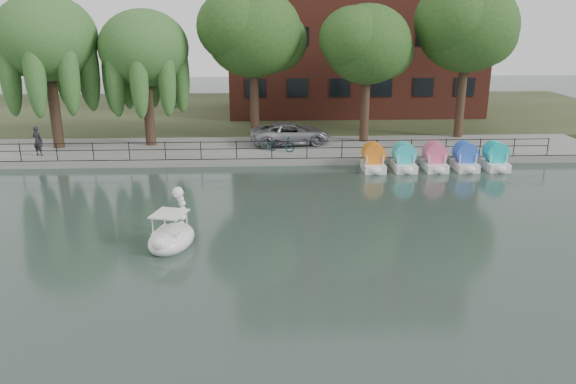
{
  "coord_description": "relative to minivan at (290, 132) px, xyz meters",
  "views": [
    {
      "loc": [
        -0.49,
        -17.76,
        8.25
      ],
      "look_at": [
        0.5,
        4.0,
        1.3
      ],
      "focal_mm": 35.0,
      "sensor_mm": 36.0,
      "label": 1
    }
  ],
  "objects": [
    {
      "name": "ground_plane",
      "position": [
        -1.23,
        -16.67,
        -1.19
      ],
      "size": [
        120.0,
        120.0,
        0.0
      ],
      "primitive_type": "plane",
      "color": "#3E504B"
    },
    {
      "name": "promenade",
      "position": [
        -1.23,
        -0.67,
        -0.99
      ],
      "size": [
        40.0,
        6.0,
        0.4
      ],
      "primitive_type": "cube",
      "color": "gray",
      "rests_on": "ground_plane"
    },
    {
      "name": "kerb",
      "position": [
        -1.23,
        -3.62,
        -0.99
      ],
      "size": [
        40.0,
        0.25,
        0.4
      ],
      "primitive_type": "cube",
      "color": "gray",
      "rests_on": "ground_plane"
    },
    {
      "name": "land_strip",
      "position": [
        -1.23,
        13.33,
        -1.01
      ],
      "size": [
        60.0,
        22.0,
        0.36
      ],
      "primitive_type": "cube",
      "color": "#47512D",
      "rests_on": "ground_plane"
    },
    {
      "name": "railing",
      "position": [
        -1.23,
        -3.42,
        -0.04
      ],
      "size": [
        32.0,
        0.05,
        1.0
      ],
      "color": "black",
      "rests_on": "promenade"
    },
    {
      "name": "willow_left",
      "position": [
        -14.23,
        -0.17,
        5.68
      ],
      "size": [
        5.88,
        5.88,
        9.01
      ],
      "color": "#473323",
      "rests_on": "promenade"
    },
    {
      "name": "willow_mid",
      "position": [
        -8.73,
        0.33,
        5.06
      ],
      "size": [
        5.32,
        5.32,
        8.15
      ],
      "color": "#473323",
      "rests_on": "promenade"
    },
    {
      "name": "broadleaf_center",
      "position": [
        -2.23,
        1.33,
        5.87
      ],
      "size": [
        6.0,
        6.0,
        9.25
      ],
      "color": "#473323",
      "rests_on": "promenade"
    },
    {
      "name": "broadleaf_right",
      "position": [
        4.77,
        0.83,
        5.2
      ],
      "size": [
        5.4,
        5.4,
        8.32
      ],
      "color": "#473323",
      "rests_on": "promenade"
    },
    {
      "name": "broadleaf_far",
      "position": [
        11.27,
        1.83,
        6.21
      ],
      "size": [
        6.3,
        6.3,
        9.71
      ],
      "color": "#473323",
      "rests_on": "promenade"
    },
    {
      "name": "minivan",
      "position": [
        0.0,
        0.0,
        0.0
      ],
      "size": [
        3.51,
        6.03,
        1.58
      ],
      "primitive_type": "imported",
      "rotation": [
        0.0,
        0.0,
        1.74
      ],
      "color": "gray",
      "rests_on": "promenade"
    },
    {
      "name": "bicycle",
      "position": [
        -0.67,
        -1.85,
        -0.29
      ],
      "size": [
        1.18,
        1.82,
        1.0
      ],
      "primitive_type": "imported",
      "rotation": [
        0.0,
        0.0,
        1.2
      ],
      "color": "gray",
      "rests_on": "promenade"
    },
    {
      "name": "pedestrian",
      "position": [
        -14.67,
        -2.22,
        0.2
      ],
      "size": [
        0.84,
        0.71,
        1.98
      ],
      "primitive_type": "imported",
      "rotation": [
        0.0,
        0.0,
        2.77
      ],
      "color": "black",
      "rests_on": "promenade"
    },
    {
      "name": "swan_boat",
      "position": [
        -5.15,
        -14.94,
        -0.74
      ],
      "size": [
        2.12,
        2.74,
        2.05
      ],
      "rotation": [
        0.0,
        0.0,
        -0.27
      ],
      "color": "white",
      "rests_on": "ground_plane"
    },
    {
      "name": "pedal_boat_row",
      "position": [
        7.7,
        -4.91,
        -0.58
      ],
      "size": [
        7.95,
        1.7,
        1.4
      ],
      "color": "white",
      "rests_on": "ground_plane"
    }
  ]
}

